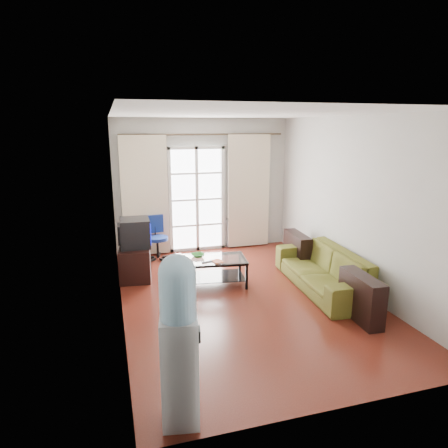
% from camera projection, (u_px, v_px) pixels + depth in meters
% --- Properties ---
extents(floor, '(5.20, 5.20, 0.00)m').
position_uv_depth(floor, '(244.00, 297.00, 6.09)').
color(floor, maroon).
rests_on(floor, ground).
extents(ceiling, '(5.20, 5.20, 0.00)m').
position_uv_depth(ceiling, '(246.00, 114.00, 5.45)').
color(ceiling, white).
rests_on(ceiling, wall_back).
extents(wall_back, '(3.60, 0.02, 2.70)m').
position_uv_depth(wall_back, '(203.00, 186.00, 8.20)').
color(wall_back, beige).
rests_on(wall_back, floor).
extents(wall_front, '(3.60, 0.02, 2.70)m').
position_uv_depth(wall_front, '(347.00, 271.00, 3.35)').
color(wall_front, beige).
rests_on(wall_front, floor).
extents(wall_left, '(0.02, 5.20, 2.70)m').
position_uv_depth(wall_left, '(117.00, 218.00, 5.28)').
color(wall_left, beige).
rests_on(wall_left, floor).
extents(wall_right, '(0.02, 5.20, 2.70)m').
position_uv_depth(wall_right, '(353.00, 204.00, 6.26)').
color(wall_right, beige).
rests_on(wall_right, floor).
extents(french_door, '(1.16, 0.06, 2.15)m').
position_uv_depth(french_door, '(197.00, 200.00, 8.17)').
color(french_door, white).
rests_on(french_door, wall_back).
extents(curtain_rod, '(3.30, 0.04, 0.04)m').
position_uv_depth(curtain_rod, '(204.00, 134.00, 7.86)').
color(curtain_rod, '#4C3F2D').
rests_on(curtain_rod, wall_back).
extents(curtain_left, '(0.90, 0.07, 2.35)m').
position_uv_depth(curtain_left, '(145.00, 197.00, 7.79)').
color(curtain_left, beige).
rests_on(curtain_left, curtain_rod).
extents(curtain_right, '(0.90, 0.07, 2.35)m').
position_uv_depth(curtain_right, '(249.00, 192.00, 8.38)').
color(curtain_right, beige).
rests_on(curtain_right, curtain_rod).
extents(radiator, '(0.64, 0.12, 0.64)m').
position_uv_depth(radiator, '(241.00, 232.00, 8.56)').
color(radiator, gray).
rests_on(radiator, floor).
extents(sofa, '(2.25, 1.10, 0.63)m').
position_uv_depth(sofa, '(324.00, 270.00, 6.35)').
color(sofa, brown).
rests_on(sofa, floor).
extents(coffee_table, '(1.17, 0.77, 0.45)m').
position_uv_depth(coffee_table, '(212.00, 268.00, 6.51)').
color(coffee_table, silver).
rests_on(coffee_table, floor).
extents(bowl, '(0.29, 0.29, 0.05)m').
position_uv_depth(bowl, '(198.00, 255.00, 6.55)').
color(bowl, '#348831').
rests_on(bowl, coffee_table).
extents(book, '(0.20, 0.24, 0.02)m').
position_uv_depth(book, '(213.00, 262.00, 6.28)').
color(book, maroon).
rests_on(book, coffee_table).
extents(remote, '(0.18, 0.08, 0.02)m').
position_uv_depth(remote, '(207.00, 262.00, 6.29)').
color(remote, black).
rests_on(remote, coffee_table).
extents(tv_stand, '(0.59, 0.81, 0.55)m').
position_uv_depth(tv_stand, '(135.00, 262.00, 6.80)').
color(tv_stand, black).
rests_on(tv_stand, floor).
extents(crt_tv, '(0.54, 0.53, 0.48)m').
position_uv_depth(crt_tv, '(134.00, 233.00, 6.70)').
color(crt_tv, black).
rests_on(crt_tv, tv_stand).
extents(task_chair, '(0.63, 0.63, 0.85)m').
position_uv_depth(task_chair, '(157.00, 246.00, 7.80)').
color(task_chair, black).
rests_on(task_chair, floor).
extents(water_cooler, '(0.37, 0.36, 1.55)m').
position_uv_depth(water_cooler, '(179.00, 338.00, 3.33)').
color(water_cooler, silver).
rests_on(water_cooler, floor).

